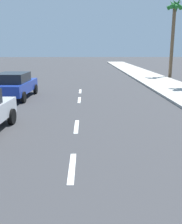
{
  "coord_description": "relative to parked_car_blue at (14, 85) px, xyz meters",
  "views": [
    {
      "loc": [
        0.35,
        2.58,
        3.0
      ],
      "look_at": [
        0.53,
        10.39,
        1.1
      ],
      "focal_mm": 41.85,
      "sensor_mm": 36.0,
      "label": 1
    }
  ],
  "objects": [
    {
      "name": "palm_tree_distant",
      "position": [
        13.47,
        11.66,
        5.12
      ],
      "size": [
        1.69,
        1.73,
        7.97
      ],
      "color": "brown",
      "rests_on": "ground"
    },
    {
      "name": "lane_stripe_2",
      "position": [
        4.03,
        -9.89,
        -0.84
      ],
      "size": [
        0.16,
        1.8,
        0.01
      ],
      "primitive_type": "cube",
      "color": "white",
      "rests_on": "ground"
    },
    {
      "name": "ground_plane",
      "position": [
        4.03,
        1.28,
        -0.84
      ],
      "size": [
        160.0,
        160.0,
        0.0
      ],
      "primitive_type": "plane",
      "color": "#38383A"
    },
    {
      "name": "lane_stripe_5",
      "position": [
        4.03,
        2.55,
        -0.84
      ],
      "size": [
        0.16,
        1.8,
        0.01
      ],
      "primitive_type": "cube",
      "color": "white",
      "rests_on": "ground"
    },
    {
      "name": "lane_stripe_4",
      "position": [
        4.03,
        -0.74,
        -0.84
      ],
      "size": [
        0.16,
        1.8,
        0.01
      ],
      "primitive_type": "cube",
      "color": "white",
      "rests_on": "ground"
    },
    {
      "name": "sidewalk_strip",
      "position": [
        11.13,
        3.28,
        -0.77
      ],
      "size": [
        3.6,
        80.0,
        0.14
      ],
      "primitive_type": "cube",
      "color": "#B2ADA3",
      "rests_on": "ground"
    },
    {
      "name": "parked_car_blue",
      "position": [
        0.0,
        0.0,
        0.0
      ],
      "size": [
        2.21,
        4.57,
        1.57
      ],
      "rotation": [
        0.0,
        0.0,
        -0.04
      ],
      "color": "#1E389E",
      "rests_on": "ground"
    },
    {
      "name": "lane_stripe_3",
      "position": [
        4.03,
        -6.22,
        -0.84
      ],
      "size": [
        0.16,
        1.8,
        0.01
      ],
      "primitive_type": "cube",
      "color": "white",
      "rests_on": "ground"
    }
  ]
}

